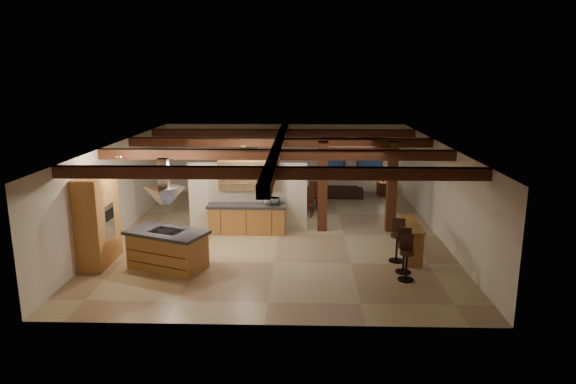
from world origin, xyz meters
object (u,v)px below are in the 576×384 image
Objects in this scene: dining_table at (295,203)px; bar_counter at (410,234)px; kitchen_island at (167,249)px; sofa at (340,191)px.

dining_table is 0.88× the size of bar_counter.
kitchen_island is at bearing -171.08° from bar_counter.
sofa is at bearing 57.51° from kitchen_island.
sofa is 0.99× the size of bar_counter.
kitchen_island is 1.26× the size of sofa.
kitchen_island is 6.58m from bar_counter.
sofa is 7.10m from bar_counter.
dining_table is (3.25, 5.84, -0.23)m from kitchen_island.
sofa is at bearing 29.56° from dining_table.
bar_counter is at bearing 104.03° from sofa.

